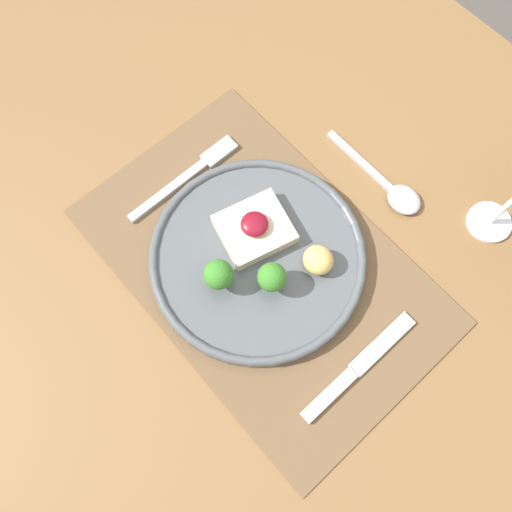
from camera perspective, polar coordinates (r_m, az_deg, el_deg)
name	(u,v)px	position (r m, az deg, el deg)	size (l,w,h in m)	color
ground_plane	(259,350)	(1.40, 0.35, -10.68)	(8.00, 8.00, 0.00)	#4C4742
dining_table	(262,284)	(0.75, 0.64, -3.16)	(1.35, 1.08, 0.75)	brown
placemat	(262,265)	(0.66, 0.72, -1.05)	(0.48, 0.31, 0.00)	brown
dinner_plate	(257,257)	(0.65, 0.07, -0.13)	(0.28, 0.28, 0.07)	#4C5156
fork	(191,173)	(0.72, -7.45, 9.35)	(0.02, 0.18, 0.01)	#B2B2B7
knife	(351,373)	(0.64, 10.84, -13.04)	(0.02, 0.18, 0.01)	#B2B2B7
spoon	(394,191)	(0.72, 15.45, 7.22)	(0.17, 0.04, 0.01)	#B2B2B7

